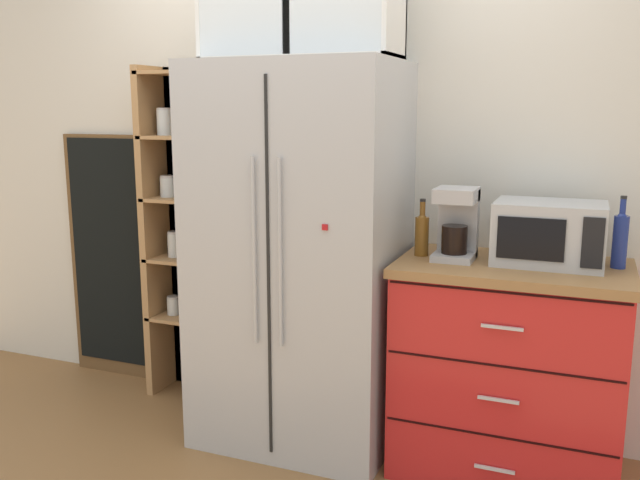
# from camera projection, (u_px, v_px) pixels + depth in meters

# --- Properties ---
(ground_plane) EXTENTS (10.76, 10.76, 0.00)m
(ground_plane) POSITION_uv_depth(u_px,v_px,m) (300.00, 435.00, 3.31)
(ground_plane) COLOR olive
(wall_back_cream) EXTENTS (5.05, 0.10, 2.55)m
(wall_back_cream) POSITION_uv_depth(u_px,v_px,m) (330.00, 168.00, 3.43)
(wall_back_cream) COLOR silver
(wall_back_cream) RESTS_ON ground
(refrigerator) EXTENTS (0.91, 0.69, 1.78)m
(refrigerator) POSITION_uv_depth(u_px,v_px,m) (300.00, 257.00, 3.16)
(refrigerator) COLOR #B7BABF
(refrigerator) RESTS_ON ground
(pantry_shelf_column) EXTENTS (0.53, 0.27, 1.79)m
(pantry_shelf_column) POSITION_uv_depth(u_px,v_px,m) (195.00, 230.00, 3.67)
(pantry_shelf_column) COLOR brown
(pantry_shelf_column) RESTS_ON ground
(counter_cabinet) EXTENTS (0.95, 0.61, 0.93)m
(counter_cabinet) POSITION_uv_depth(u_px,v_px,m) (508.00, 368.00, 2.93)
(counter_cabinet) COLOR red
(counter_cabinet) RESTS_ON ground
(microwave) EXTENTS (0.44, 0.33, 0.26)m
(microwave) POSITION_uv_depth(u_px,v_px,m) (549.00, 233.00, 2.81)
(microwave) COLOR #B7BABF
(microwave) RESTS_ON counter_cabinet
(coffee_maker) EXTENTS (0.17, 0.20, 0.31)m
(coffee_maker) POSITION_uv_depth(u_px,v_px,m) (457.00, 223.00, 2.90)
(coffee_maker) COLOR #B7B7BC
(coffee_maker) RESTS_ON counter_cabinet
(mug_navy) EXTENTS (0.11, 0.07, 0.09)m
(mug_navy) POSITION_uv_depth(u_px,v_px,m) (516.00, 251.00, 2.88)
(mug_navy) COLOR navy
(mug_navy) RESTS_ON counter_cabinet
(mug_cream) EXTENTS (0.12, 0.09, 0.10)m
(mug_cream) POSITION_uv_depth(u_px,v_px,m) (515.00, 252.00, 2.83)
(mug_cream) COLOR silver
(mug_cream) RESTS_ON counter_cabinet
(bottle_cobalt) EXTENTS (0.06, 0.06, 0.30)m
(bottle_cobalt) POSITION_uv_depth(u_px,v_px,m) (620.00, 236.00, 2.73)
(bottle_cobalt) COLOR navy
(bottle_cobalt) RESTS_ON counter_cabinet
(bottle_amber) EXTENTS (0.06, 0.06, 0.25)m
(bottle_amber) POSITION_uv_depth(u_px,v_px,m) (422.00, 231.00, 2.97)
(bottle_amber) COLOR brown
(bottle_amber) RESTS_ON counter_cabinet
(chalkboard_menu) EXTENTS (0.60, 0.04, 1.43)m
(chalkboard_menu) POSITION_uv_depth(u_px,v_px,m) (114.00, 257.00, 3.95)
(chalkboard_menu) COLOR brown
(chalkboard_menu) RESTS_ON ground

